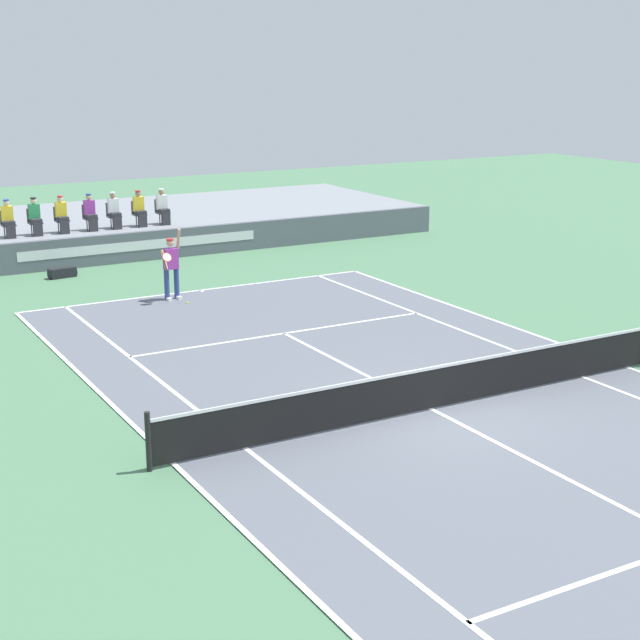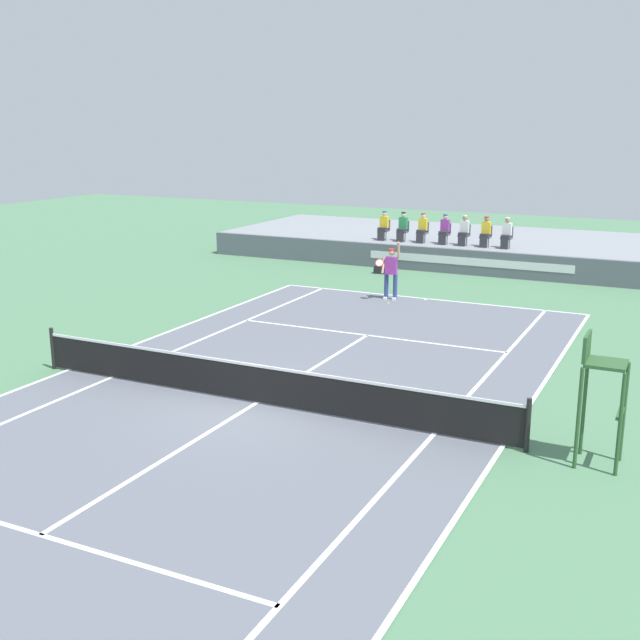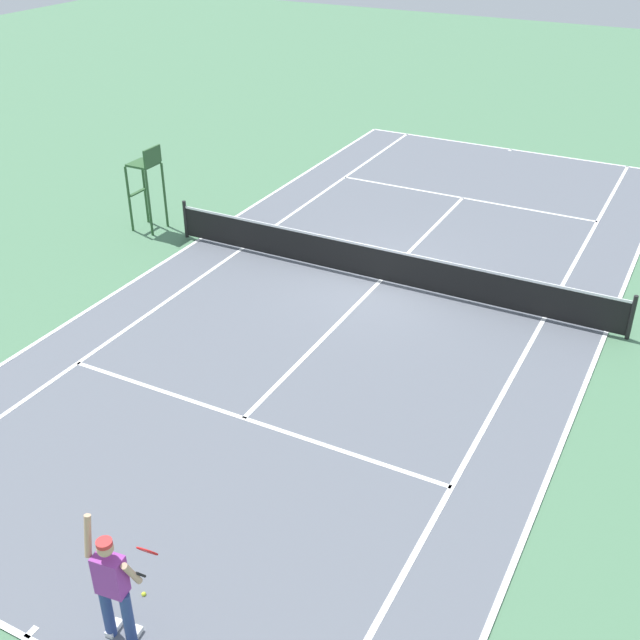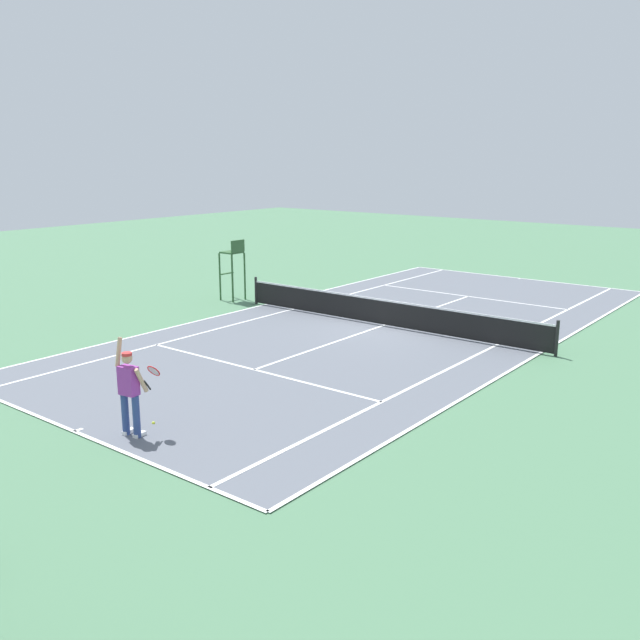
{
  "view_description": "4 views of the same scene",
  "coord_description": "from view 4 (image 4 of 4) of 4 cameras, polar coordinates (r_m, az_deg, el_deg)",
  "views": [
    {
      "loc": [
        -10.98,
        -14.77,
        6.82
      ],
      "look_at": [
        -0.34,
        3.95,
        1.0
      ],
      "focal_mm": 54.48,
      "sensor_mm": 36.0,
      "label": 1
    },
    {
      "loc": [
        8.48,
        -14.16,
        6.06
      ],
      "look_at": [
        -0.34,
        3.95,
        1.0
      ],
      "focal_mm": 44.09,
      "sensor_mm": 36.0,
      "label": 2
    },
    {
      "loc": [
        -6.78,
        16.29,
        9.06
      ],
      "look_at": [
        -0.34,
        3.95,
        1.0
      ],
      "focal_mm": 44.16,
      "sensor_mm": 36.0,
      "label": 3
    },
    {
      "loc": [
        -12.48,
        19.42,
        5.66
      ],
      "look_at": [
        -0.34,
        3.95,
        1.0
      ],
      "focal_mm": 38.92,
      "sensor_mm": 36.0,
      "label": 4
    }
  ],
  "objects": [
    {
      "name": "umpire_chair",
      "position": [
        27.92,
        -7.15,
        4.78
      ],
      "size": [
        0.77,
        0.77,
        2.44
      ],
      "color": "#2D562D",
      "rests_on": "ground"
    },
    {
      "name": "tennis_player",
      "position": [
        14.72,
        -15.35,
        -5.64
      ],
      "size": [
        0.75,
        0.69,
        2.08
      ],
      "color": "navy",
      "rests_on": "ground"
    },
    {
      "name": "ground_plane",
      "position": [
        23.77,
        5.23,
        -0.5
      ],
      "size": [
        80.0,
        80.0,
        0.0
      ],
      "primitive_type": "plane",
      "color": "#4C7A56"
    },
    {
      "name": "court",
      "position": [
        23.77,
        5.23,
        -0.48
      ],
      "size": [
        11.08,
        23.88,
        0.03
      ],
      "color": "slate",
      "rests_on": "ground"
    },
    {
      "name": "tennis_ball",
      "position": [
        15.58,
        -13.54,
        -8.23
      ],
      "size": [
        0.07,
        0.07,
        0.07
      ],
      "primitive_type": "sphere",
      "color": "#D1E533",
      "rests_on": "ground"
    },
    {
      "name": "net",
      "position": [
        23.65,
        5.25,
        0.73
      ],
      "size": [
        11.98,
        0.1,
        1.07
      ],
      "color": "black",
      "rests_on": "ground"
    }
  ]
}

